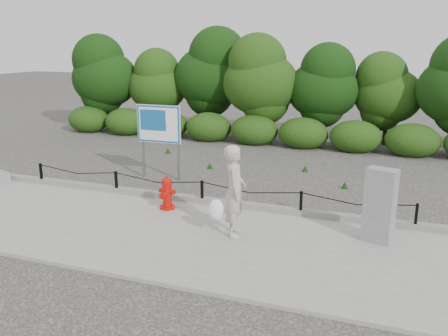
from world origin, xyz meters
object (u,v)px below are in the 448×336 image
fire_hydrant (167,193)px  pedestrian (233,192)px  advertising_sign (159,127)px  utility_cabinet (380,206)px

fire_hydrant → pedestrian: 2.32m
pedestrian → advertising_sign: bearing=28.7°
fire_hydrant → pedestrian: (2.04, -0.95, 0.55)m
utility_cabinet → fire_hydrant: bearing=-166.5°
utility_cabinet → advertising_sign: 7.06m
advertising_sign → utility_cabinet: bearing=-24.5°
fire_hydrant → advertising_sign: (-1.53, 2.54, 1.11)m
fire_hydrant → advertising_sign: 3.16m
fire_hydrant → advertising_sign: size_ratio=0.37×
fire_hydrant → pedestrian: bearing=-19.8°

